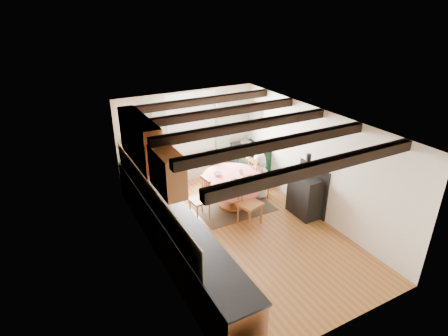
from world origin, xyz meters
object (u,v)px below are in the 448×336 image
child_far (214,173)px  cup (241,172)px  dining_table (232,191)px  chair_left (199,199)px  chair_near (250,202)px  child_right (259,176)px  cast_iron_stove (306,185)px  chair_right (259,178)px  aga_range (250,163)px

child_far → cup: (0.27, -0.83, 0.32)m
dining_table → chair_left: chair_left is taller
chair_near → child_right: 1.24m
child_far → child_right: 1.10m
child_right → child_far: bearing=49.0°
chair_near → cast_iron_stove: size_ratio=0.72×
chair_right → cast_iron_stove: cast_iron_stove is taller
child_right → cast_iron_stove: bearing=-161.5°
cast_iron_stove → child_far: bearing=125.2°
chair_left → child_far: size_ratio=0.86×
child_far → child_right: child_right is taller
child_right → chair_left: bearing=94.0°
chair_right → aga_range: size_ratio=1.03×
chair_left → chair_right: (1.63, 0.16, 0.06)m
dining_table → chair_near: chair_near is taller
dining_table → child_right: (0.79, 0.10, 0.16)m
chair_right → chair_near: bearing=136.9°
dining_table → cup: cup is taller
chair_near → child_right: bearing=32.0°
chair_near → aga_range: bearing=41.8°
chair_left → cast_iron_stove: cast_iron_stove is taller
child_right → cup: size_ratio=10.33×
cast_iron_stove → child_right: 1.26m
cast_iron_stove → cup: (-1.04, 1.02, 0.13)m
chair_left → chair_right: 1.64m
chair_left → cup: size_ratio=8.51×
cast_iron_stove → chair_right: bearing=112.7°
child_far → chair_left: bearing=39.1°
chair_right → cast_iron_stove: size_ratio=0.71×
cast_iron_stove → cup: cast_iron_stove is taller
dining_table → cast_iron_stove: size_ratio=0.92×
chair_near → chair_right: (0.80, 0.89, -0.00)m
chair_left → chair_right: bearing=90.4°
chair_near → chair_right: bearing=32.0°
chair_right → aga_range: (0.36, 0.97, -0.06)m
chair_near → cup: chair_near is taller
chair_left → child_right: size_ratio=0.82×
cast_iron_stove → cup: size_ratio=13.39×
chair_left → cup: 1.14m
chair_near → cup: size_ratio=9.57×
child_far → dining_table: bearing=86.5°
chair_left → aga_range: bearing=114.4°
chair_near → cup: bearing=57.2°
child_far → cup: size_ratio=9.88×
cup → aga_range: bearing=49.1°
aga_range → child_right: size_ratio=0.90×
aga_range → child_far: 1.23m
chair_near → cast_iron_stove: 1.31m
chair_right → cast_iron_stove: bearing=-158.5°
child_far → chair_right: bearing=130.9°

